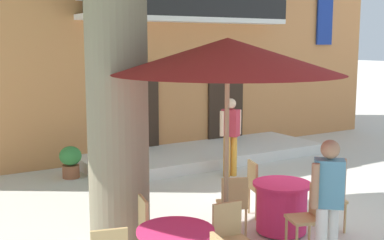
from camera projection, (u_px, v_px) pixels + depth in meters
The scene contains 14 objects.
ground_plane at pixel (296, 211), 8.45m from camera, with size 120.00×120.00×0.00m, color beige.
building_facade at pixel (147, 8), 14.17m from camera, with size 13.00×5.09×7.50m.
entrance_step_platform at pixel (206, 154), 12.17m from camera, with size 5.90×2.09×0.25m, color silver.
cafe_table_near_tree at pixel (282, 207), 7.45m from camera, with size 0.86×0.86×0.76m.
cafe_chair_near_tree_0 at pixel (328, 194), 7.62m from camera, with size 0.52×0.52×0.91m.
cafe_chair_near_tree_1 at pixel (258, 185), 8.13m from camera, with size 0.50×0.50×0.91m.
cafe_chair_near_tree_2 at pixel (233, 202), 7.25m from camera, with size 0.53×0.53×0.91m.
cafe_chair_near_tree_3 at pixel (309, 214), 6.72m from camera, with size 0.51×0.51×0.91m.
cafe_chair_middle_1 at pixel (231, 236), 5.97m from camera, with size 0.44×0.44×0.91m.
cafe_chair_middle_2 at pixel (152, 227), 6.26m from camera, with size 0.48×0.48×0.91m.
cafe_umbrella at pixel (228, 57), 6.26m from camera, with size 2.90×2.90×2.85m.
ground_planter_left at pixel (71, 160), 10.48m from camera, with size 0.46×0.46×0.67m.
pedestrian_near_entrance at pixel (230, 133), 10.52m from camera, with size 0.53×0.40×1.65m.
pedestrian_mid_plaza at pixel (328, 202), 5.86m from camera, with size 0.53×0.39×1.70m.
Camera 1 is at (-5.75, -5.98, 2.79)m, focal length 47.31 mm.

